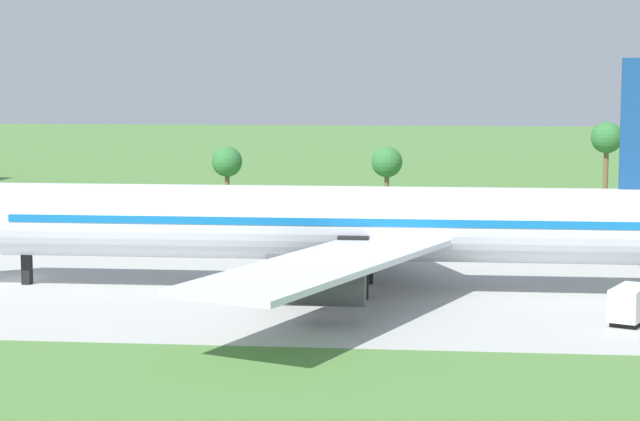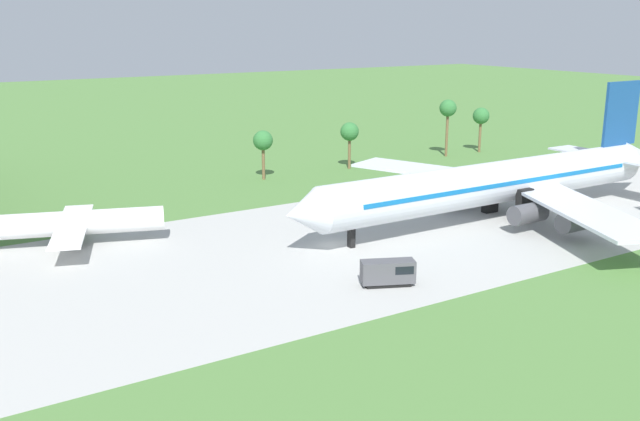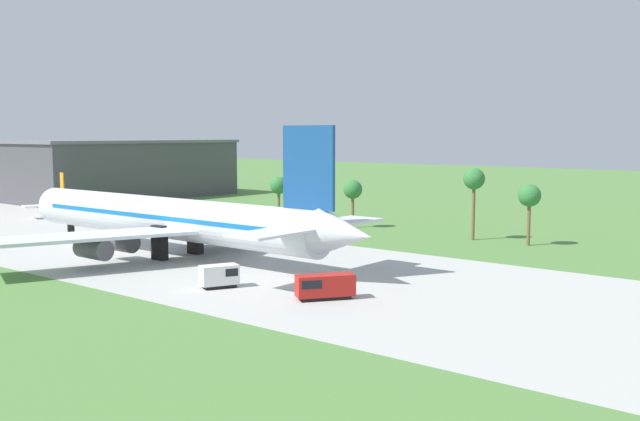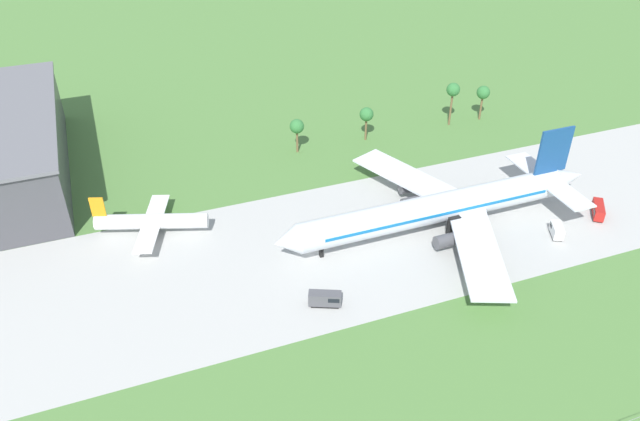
# 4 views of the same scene
# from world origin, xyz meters

# --- Properties ---
(ground_plane) EXTENTS (600.00, 600.00, 0.00)m
(ground_plane) POSITION_xyz_m (0.00, 0.00, 0.00)
(ground_plane) COLOR #517F3D
(taxiway_strip) EXTENTS (320.00, 44.00, 0.02)m
(taxiway_strip) POSITION_xyz_m (0.00, 0.00, 0.01)
(taxiway_strip) COLOR #B2B2AD
(taxiway_strip) RESTS_ON ground_plane
(jet_airliner) EXTENTS (71.12, 57.37, 18.77)m
(jet_airliner) POSITION_xyz_m (27.82, -1.92, 5.47)
(jet_airliner) COLOR silver
(jet_airliner) RESTS_ON ground_plane
(regional_aircraft) EXTENTS (22.74, 20.77, 9.04)m
(regional_aircraft) POSITION_xyz_m (-28.60, 17.55, 2.97)
(regional_aircraft) COLOR white
(regional_aircraft) RESTS_ON ground_plane
(fuel_truck) EXTENTS (6.16, 4.19, 2.84)m
(fuel_truck) POSITION_xyz_m (-2.75, -15.34, 1.52)
(fuel_truck) COLOR black
(fuel_truck) RESTS_ON ground_plane
(palm_tree_row) EXTENTS (57.24, 3.60, 12.12)m
(palm_tree_row) POSITION_xyz_m (39.99, 40.11, 8.01)
(palm_tree_row) COLOR brown
(palm_tree_row) RESTS_ON ground_plane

